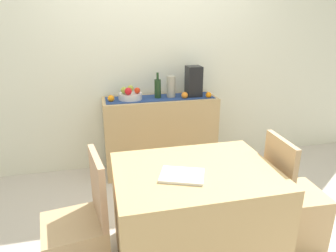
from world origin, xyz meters
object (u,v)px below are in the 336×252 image
object	(u,v)px
coffee_maker	(194,81)
ceramic_vase	(171,87)
chair_near_window	(78,245)
dining_table	(194,215)
sideboard_console	(160,135)
wine_bottle	(158,88)
chair_by_corner	(292,212)
fruit_bowl	(130,96)
open_book	(182,175)

from	to	relation	value
coffee_maker	ceramic_vase	world-z (taller)	coffee_maker
chair_near_window	dining_table	bearing A→B (deg)	-0.18
sideboard_console	wine_bottle	world-z (taller)	wine_bottle
wine_bottle	chair_by_corner	bearing A→B (deg)	-61.82
sideboard_console	dining_table	world-z (taller)	sideboard_console
fruit_bowl	chair_near_window	size ratio (longest dim) A/B	0.28
sideboard_console	chair_near_window	world-z (taller)	chair_near_window
chair_by_corner	dining_table	bearing A→B (deg)	-179.95
sideboard_console	coffee_maker	distance (m)	0.72
open_book	chair_near_window	xyz separation A→B (m)	(-0.70, 0.08, -0.48)
ceramic_vase	fruit_bowl	bearing A→B (deg)	180.00
ceramic_vase	open_book	distance (m)	1.58
open_book	chair_by_corner	xyz separation A→B (m)	(0.93, 0.08, -0.48)
chair_near_window	ceramic_vase	bearing A→B (deg)	55.56
fruit_bowl	coffee_maker	bearing A→B (deg)	0.00
ceramic_vase	chair_near_window	bearing A→B (deg)	-124.44
sideboard_console	chair_by_corner	xyz separation A→B (m)	(0.76, -1.46, -0.17)
fruit_bowl	ceramic_vase	xyz separation A→B (m)	(0.45, 0.00, 0.08)
sideboard_console	wine_bottle	distance (m)	0.55
fruit_bowl	open_book	world-z (taller)	fruit_bowl
chair_near_window	fruit_bowl	bearing A→B (deg)	69.48
fruit_bowl	chair_near_window	bearing A→B (deg)	-110.52
fruit_bowl	chair_near_window	world-z (taller)	fruit_bowl
coffee_maker	sideboard_console	bearing A→B (deg)	180.00
sideboard_console	fruit_bowl	distance (m)	0.58
sideboard_console	fruit_bowl	bearing A→B (deg)	180.00
dining_table	chair_near_window	xyz separation A→B (m)	(-0.82, 0.00, -0.10)
chair_by_corner	ceramic_vase	bearing A→B (deg)	113.40
sideboard_console	chair_near_window	size ratio (longest dim) A/B	1.41
fruit_bowl	ceramic_vase	world-z (taller)	ceramic_vase
ceramic_vase	chair_by_corner	distance (m)	1.75
ceramic_vase	dining_table	bearing A→B (deg)	-97.18
sideboard_console	ceramic_vase	world-z (taller)	ceramic_vase
wine_bottle	dining_table	world-z (taller)	wine_bottle
ceramic_vase	chair_near_window	xyz separation A→B (m)	(-1.00, -1.46, -0.73)
ceramic_vase	dining_table	world-z (taller)	ceramic_vase
ceramic_vase	dining_table	distance (m)	1.60
chair_by_corner	fruit_bowl	bearing A→B (deg)	126.64
fruit_bowl	coffee_maker	distance (m)	0.73
sideboard_console	chair_near_window	distance (m)	1.71
coffee_maker	dining_table	bearing A→B (deg)	-106.91
fruit_bowl	chair_near_window	distance (m)	1.69
dining_table	chair_near_window	size ratio (longest dim) A/B	1.23
open_book	chair_near_window	size ratio (longest dim) A/B	0.31
wine_bottle	ceramic_vase	bearing A→B (deg)	0.00
wine_bottle	chair_near_window	xyz separation A→B (m)	(-0.85, -1.46, -0.72)
wine_bottle	chair_near_window	world-z (taller)	wine_bottle
chair_by_corner	coffee_maker	bearing A→B (deg)	104.28
sideboard_console	coffee_maker	xyz separation A→B (m)	(0.39, 0.00, 0.61)
fruit_bowl	coffee_maker	world-z (taller)	coffee_maker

